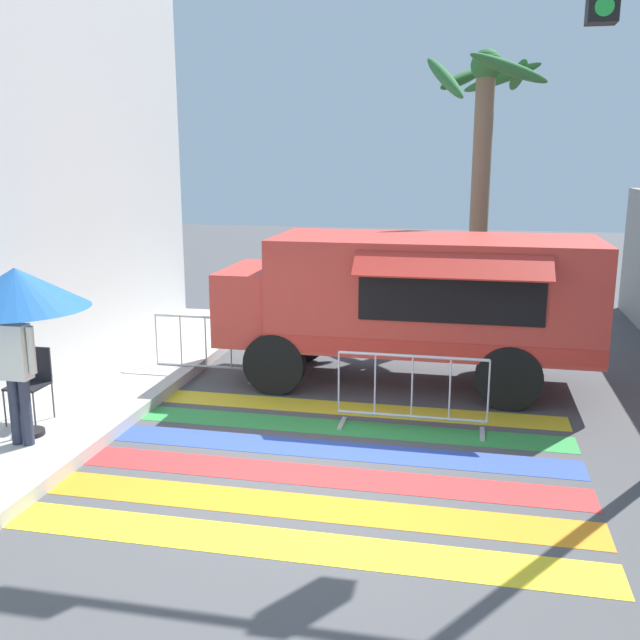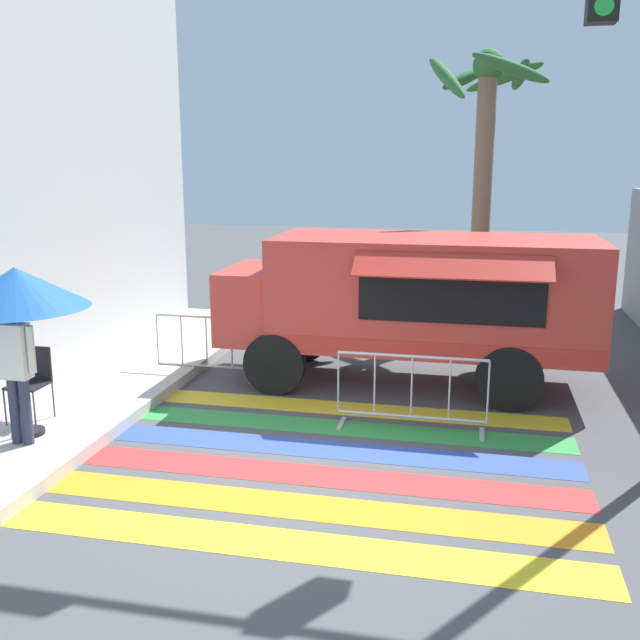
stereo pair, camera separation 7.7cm
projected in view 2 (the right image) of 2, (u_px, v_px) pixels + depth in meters
The scene contains 9 objects.
ground_plane at pixel (297, 486), 7.91m from camera, with size 60.00×60.00×0.00m, color #4C4C4F.
crosswalk_painted at pixel (311, 461), 8.55m from camera, with size 6.40×4.36×0.01m.
food_truck at pixel (405, 296), 11.20m from camera, with size 5.82×2.48×2.37m.
patio_umbrella at pixel (16, 289), 8.53m from camera, with size 1.71×1.71×2.12m.
folding_chair at pixel (32, 376), 9.36m from camera, with size 0.45×0.45×0.97m.
vendor_person at pixel (16, 364), 8.45m from camera, with size 0.53×0.23×1.75m.
barricade_front at pixel (411, 393), 9.42m from camera, with size 2.00×0.44×1.04m.
barricade_side at pixel (207, 347), 11.73m from camera, with size 1.76×0.44×1.04m.
palm_tree at pixel (485, 144), 13.98m from camera, with size 2.47×2.44×5.60m.
Camera 2 is at (1.80, -7.08, 3.55)m, focal length 40.00 mm.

